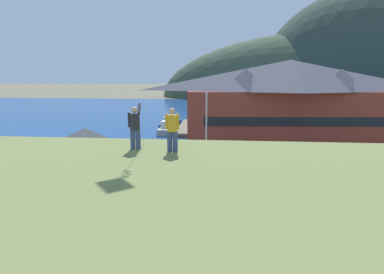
{
  "coord_description": "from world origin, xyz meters",
  "views": [
    {
      "loc": [
        2.52,
        -20.3,
        9.79
      ],
      "look_at": [
        -0.08,
        9.0,
        3.72
      ],
      "focal_mm": 28.5,
      "sensor_mm": 36.0,
      "label": 1
    }
  ],
  "objects_px": {
    "moored_boat_inner_slip": "(166,129)",
    "parked_car_front_row_silver": "(251,193)",
    "parked_car_front_row_red": "(61,196)",
    "parked_car_lone_by_shed": "(370,178)",
    "moored_boat_wharfside": "(170,124)",
    "parked_car_front_row_end": "(11,185)",
    "parked_car_mid_row_center": "(274,170)",
    "person_kite_flyer": "(135,126)",
    "wharf_dock": "(188,127)",
    "parked_car_mid_row_far": "(175,174)",
    "moored_boat_outer_mooring": "(208,130)",
    "storage_shed_near_lot": "(87,155)",
    "harbor_lodge": "(288,103)",
    "parking_light_pole": "(206,126)",
    "person_companion": "(172,128)"
  },
  "relations": [
    {
      "from": "moored_boat_inner_slip",
      "to": "parked_car_front_row_silver",
      "type": "bearing_deg",
      "value": -68.1
    },
    {
      "from": "parked_car_front_row_red",
      "to": "parked_car_front_row_silver",
      "type": "height_order",
      "value": "same"
    },
    {
      "from": "parked_car_lone_by_shed",
      "to": "moored_boat_wharfside",
      "type": "bearing_deg",
      "value": 126.61
    },
    {
      "from": "parked_car_front_row_end",
      "to": "parked_car_mid_row_center",
      "type": "height_order",
      "value": "same"
    },
    {
      "from": "person_kite_flyer",
      "to": "parked_car_front_row_end",
      "type": "bearing_deg",
      "value": 143.09
    },
    {
      "from": "wharf_dock",
      "to": "moored_boat_inner_slip",
      "type": "xyz_separation_m",
      "value": [
        -3.27,
        -4.09,
        0.37
      ]
    },
    {
      "from": "parked_car_front_row_end",
      "to": "parked_car_mid_row_center",
      "type": "xyz_separation_m",
      "value": [
        21.79,
        5.68,
        0.0
      ]
    },
    {
      "from": "parked_car_mid_row_center",
      "to": "person_kite_flyer",
      "type": "relative_size",
      "value": 2.34
    },
    {
      "from": "parked_car_mid_row_far",
      "to": "moored_boat_outer_mooring",
      "type": "bearing_deg",
      "value": 85.02
    },
    {
      "from": "parked_car_front_row_red",
      "to": "parked_car_front_row_silver",
      "type": "relative_size",
      "value": 1.02
    },
    {
      "from": "storage_shed_near_lot",
      "to": "harbor_lodge",
      "type": "bearing_deg",
      "value": 35.97
    },
    {
      "from": "storage_shed_near_lot",
      "to": "parking_light_pole",
      "type": "relative_size",
      "value": 0.81
    },
    {
      "from": "parked_car_front_row_red",
      "to": "moored_boat_wharfside",
      "type": "bearing_deg",
      "value": 86.28
    },
    {
      "from": "moored_boat_wharfside",
      "to": "parked_car_mid_row_center",
      "type": "distance_m",
      "value": 31.54
    },
    {
      "from": "parked_car_front_row_silver",
      "to": "parked_car_lone_by_shed",
      "type": "bearing_deg",
      "value": 21.78
    },
    {
      "from": "storage_shed_near_lot",
      "to": "person_kite_flyer",
      "type": "bearing_deg",
      "value": -58.48
    },
    {
      "from": "parked_car_front_row_silver",
      "to": "parking_light_pole",
      "type": "xyz_separation_m",
      "value": [
        -3.8,
        9.01,
        3.52
      ]
    },
    {
      "from": "moored_boat_inner_slip",
      "to": "parked_car_lone_by_shed",
      "type": "xyz_separation_m",
      "value": [
        21.8,
        -23.96,
        0.34
      ]
    },
    {
      "from": "wharf_dock",
      "to": "parked_car_front_row_red",
      "type": "distance_m",
      "value": 34.67
    },
    {
      "from": "harbor_lodge",
      "to": "parked_car_mid_row_far",
      "type": "distance_m",
      "value": 20.64
    },
    {
      "from": "storage_shed_near_lot",
      "to": "parked_car_front_row_red",
      "type": "distance_m",
      "value": 6.1
    },
    {
      "from": "parked_car_front_row_silver",
      "to": "parked_car_mid_row_far",
      "type": "bearing_deg",
      "value": 148.72
    },
    {
      "from": "parked_car_front_row_red",
      "to": "parked_car_mid_row_center",
      "type": "height_order",
      "value": "same"
    },
    {
      "from": "storage_shed_near_lot",
      "to": "parked_car_front_row_end",
      "type": "relative_size",
      "value": 1.47
    },
    {
      "from": "moored_boat_inner_slip",
      "to": "harbor_lodge",
      "type": "bearing_deg",
      "value": -26.76
    },
    {
      "from": "parked_car_mid_row_center",
      "to": "person_companion",
      "type": "bearing_deg",
      "value": -113.7
    },
    {
      "from": "storage_shed_near_lot",
      "to": "moored_boat_outer_mooring",
      "type": "height_order",
      "value": "storage_shed_near_lot"
    },
    {
      "from": "parked_car_front_row_end",
      "to": "parked_car_front_row_red",
      "type": "bearing_deg",
      "value": -20.67
    },
    {
      "from": "parked_car_mid_row_center",
      "to": "moored_boat_inner_slip",
      "type": "bearing_deg",
      "value": 121.89
    },
    {
      "from": "moored_boat_wharfside",
      "to": "parked_car_front_row_silver",
      "type": "xyz_separation_m",
      "value": [
        11.58,
        -33.88,
        0.34
      ]
    },
    {
      "from": "parked_car_mid_row_far",
      "to": "parked_car_lone_by_shed",
      "type": "bearing_deg",
      "value": 1.03
    },
    {
      "from": "storage_shed_near_lot",
      "to": "moored_boat_outer_mooring",
      "type": "distance_m",
      "value": 25.79
    },
    {
      "from": "moored_boat_wharfside",
      "to": "parked_car_mid_row_far",
      "type": "bearing_deg",
      "value": -80.19
    },
    {
      "from": "moored_boat_inner_slip",
      "to": "parked_car_front_row_red",
      "type": "bearing_deg",
      "value": -94.93
    },
    {
      "from": "storage_shed_near_lot",
      "to": "moored_boat_wharfside",
      "type": "relative_size",
      "value": 0.84
    },
    {
      "from": "parked_car_front_row_end",
      "to": "parking_light_pole",
      "type": "height_order",
      "value": "parking_light_pole"
    },
    {
      "from": "parked_car_mid_row_center",
      "to": "parking_light_pole",
      "type": "distance_m",
      "value": 8.03
    },
    {
      "from": "parked_car_front_row_red",
      "to": "parked_car_mid_row_far",
      "type": "relative_size",
      "value": 1.02
    },
    {
      "from": "harbor_lodge",
      "to": "person_companion",
      "type": "bearing_deg",
      "value": -110.38
    },
    {
      "from": "moored_boat_wharfside",
      "to": "wharf_dock",
      "type": "bearing_deg",
      "value": -24.96
    },
    {
      "from": "parking_light_pole",
      "to": "parked_car_front_row_end",
      "type": "bearing_deg",
      "value": -149.75
    },
    {
      "from": "parked_car_mid_row_far",
      "to": "parked_car_mid_row_center",
      "type": "xyz_separation_m",
      "value": [
        9.03,
        1.84,
        0.0
      ]
    },
    {
      "from": "wharf_dock",
      "to": "parked_car_mid_row_far",
      "type": "relative_size",
      "value": 3.62
    },
    {
      "from": "parked_car_lone_by_shed",
      "to": "parking_light_pole",
      "type": "distance_m",
      "value": 15.47
    },
    {
      "from": "storage_shed_near_lot",
      "to": "parked_car_mid_row_center",
      "type": "height_order",
      "value": "storage_shed_near_lot"
    },
    {
      "from": "moored_boat_wharfside",
      "to": "parked_car_front_row_end",
      "type": "height_order",
      "value": "moored_boat_wharfside"
    },
    {
      "from": "harbor_lodge",
      "to": "moored_boat_outer_mooring",
      "type": "bearing_deg",
      "value": 142.13
    },
    {
      "from": "wharf_dock",
      "to": "moored_boat_outer_mooring",
      "type": "xyz_separation_m",
      "value": [
        3.72,
        -4.64,
        0.37
      ]
    },
    {
      "from": "moored_boat_wharfside",
      "to": "moored_boat_inner_slip",
      "type": "bearing_deg",
      "value": -87.39
    },
    {
      "from": "moored_boat_outer_mooring",
      "to": "person_kite_flyer",
      "type": "bearing_deg",
      "value": -92.46
    }
  ]
}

